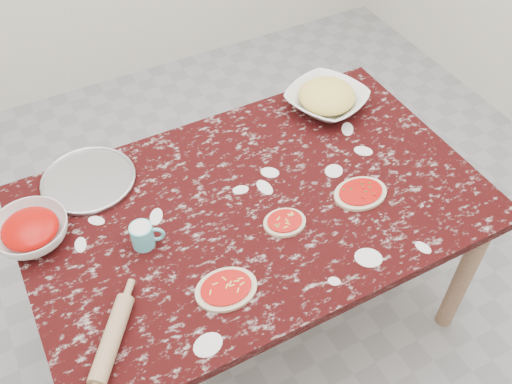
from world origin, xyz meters
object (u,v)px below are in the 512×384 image
(sauce_bowl, at_px, (31,232))
(rolling_pin, at_px, (112,339))
(worktable, at_px, (256,217))
(pizza_tray, at_px, (89,180))
(flour_mug, at_px, (143,235))
(cheese_bowl, at_px, (327,100))

(sauce_bowl, distance_m, rolling_pin, 0.50)
(worktable, xyz_separation_m, rolling_pin, (-0.62, -0.29, 0.11))
(pizza_tray, height_order, rolling_pin, rolling_pin)
(pizza_tray, xyz_separation_m, flour_mug, (0.08, -0.37, 0.04))
(sauce_bowl, relative_size, flour_mug, 2.27)
(pizza_tray, bearing_deg, flour_mug, -77.45)
(pizza_tray, distance_m, sauce_bowl, 0.30)
(sauce_bowl, xyz_separation_m, cheese_bowl, (1.23, 0.13, -0.00))
(worktable, height_order, flour_mug, flour_mug)
(worktable, distance_m, rolling_pin, 0.69)
(worktable, bearing_deg, pizza_tray, 143.05)
(flour_mug, bearing_deg, rolling_pin, -124.75)
(cheese_bowl, bearing_deg, sauce_bowl, -173.83)
(flour_mug, bearing_deg, worktable, -0.68)
(pizza_tray, bearing_deg, worktable, -36.95)
(worktable, bearing_deg, flour_mug, 179.32)
(flour_mug, bearing_deg, pizza_tray, 102.55)
(pizza_tray, relative_size, cheese_bowl, 1.08)
(sauce_bowl, xyz_separation_m, rolling_pin, (0.11, -0.49, -0.01))
(sauce_bowl, bearing_deg, cheese_bowl, 6.17)
(pizza_tray, distance_m, cheese_bowl, 1.00)
(worktable, relative_size, cheese_bowl, 5.19)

